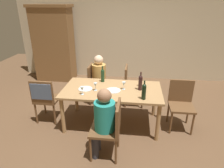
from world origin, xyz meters
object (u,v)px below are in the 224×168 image
at_px(wine_glass_centre, 82,89).
at_px(wine_glass_far, 140,81).
at_px(dinner_plate_host, 113,90).
at_px(dining_table, 112,93).
at_px(wine_glass_near_right, 124,84).
at_px(chair_left_end, 44,96).
at_px(wine_bottle_tall_green, 103,75).
at_px(wine_bottle_short_olive, 140,82).
at_px(dinner_plate_guest_left, 85,89).
at_px(person_man_bearded, 103,119).
at_px(chair_far_right, 131,83).
at_px(chair_near, 111,126).
at_px(chair_right_end, 181,101).
at_px(person_woman_host, 100,76).
at_px(chair_far_left, 96,81).
at_px(wine_glass_near_left, 95,85).
at_px(wine_bottle_dark_red, 144,91).
at_px(armoire_cabinet, 54,44).

relative_size(wine_glass_centre, wine_glass_far, 1.00).
bearing_deg(dinner_plate_host, dining_table, 110.87).
xyz_separation_m(wine_glass_centre, wine_glass_near_right, (0.70, 0.30, 0.00)).
height_order(chair_left_end, wine_bottle_tall_green, wine_bottle_tall_green).
xyz_separation_m(wine_bottle_short_olive, dinner_plate_guest_left, (-1.01, -0.10, -0.15)).
bearing_deg(person_man_bearded, chair_far_right, -11.42).
bearing_deg(wine_glass_far, chair_near, -112.12).
xyz_separation_m(chair_right_end, person_woman_host, (-1.68, 0.78, 0.13)).
distance_m(chair_far_left, wine_glass_near_left, 1.04).
xyz_separation_m(dining_table, person_man_bearded, (-0.03, -0.86, -0.01)).
relative_size(chair_far_right, wine_glass_far, 6.17).
relative_size(wine_bottle_dark_red, wine_bottle_short_olive, 0.95).
xyz_separation_m(chair_near, dinner_plate_guest_left, (-0.58, 0.79, 0.23)).
bearing_deg(dining_table, person_man_bearded, -91.72).
bearing_deg(wine_bottle_short_olive, wine_bottle_dark_red, -81.43).
relative_size(chair_near, person_man_bearded, 0.81).
relative_size(wine_bottle_dark_red, wine_glass_near_right, 2.21).
bearing_deg(wine_glass_near_right, person_woman_host, 125.18).
bearing_deg(wine_glass_near_left, dining_table, 19.40).
relative_size(chair_far_right, chair_right_end, 1.00).
bearing_deg(wine_bottle_dark_red, chair_far_left, 131.66).
xyz_separation_m(wine_bottle_dark_red, wine_bottle_short_olive, (-0.05, 0.36, 0.01)).
relative_size(wine_glass_far, dinner_plate_host, 0.54).
height_order(chair_right_end, wine_bottle_dark_red, wine_bottle_dark_red).
relative_size(chair_right_end, person_man_bearded, 0.81).
bearing_deg(wine_glass_centre, dinner_plate_guest_left, 90.52).
bearing_deg(chair_near, dining_table, 5.76).
xyz_separation_m(armoire_cabinet, wine_bottle_short_olive, (2.53, -2.21, -0.19)).
bearing_deg(person_man_bearded, chair_right_end, -54.17).
distance_m(chair_far_left, wine_glass_far, 1.26).
bearing_deg(chair_near, chair_left_end, 61.76).
bearing_deg(wine_glass_far, chair_right_end, -8.57).
bearing_deg(armoire_cabinet, person_woman_host, -40.08).
bearing_deg(dinner_plate_guest_left, person_man_bearded, -59.63).
relative_size(chair_right_end, wine_glass_near_left, 6.17).
height_order(wine_glass_near_left, dinner_plate_host, wine_glass_near_left).
bearing_deg(wine_bottle_dark_red, wine_glass_near_left, 164.74).
bearing_deg(wine_glass_far, dining_table, -158.69).
distance_m(chair_far_left, dinner_plate_guest_left, 0.97).
bearing_deg(wine_bottle_dark_red, wine_glass_near_right, 135.49).
height_order(wine_glass_far, dinner_plate_guest_left, wine_glass_far).
height_order(dining_table, wine_bottle_dark_red, wine_bottle_dark_red).
height_order(armoire_cabinet, person_woman_host, armoire_cabinet).
distance_m(wine_bottle_short_olive, wine_glass_centre, 1.05).
bearing_deg(chair_near, armoire_cabinet, 34.11).
distance_m(chair_right_end, wine_glass_far, 0.85).
distance_m(chair_far_right, dinner_plate_guest_left, 1.26).
xyz_separation_m(person_man_bearded, wine_glass_near_left, (-0.26, 0.76, 0.20)).
height_order(chair_far_right, wine_bottle_dark_red, wine_bottle_dark_red).
relative_size(person_woman_host, wine_glass_near_right, 7.77).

